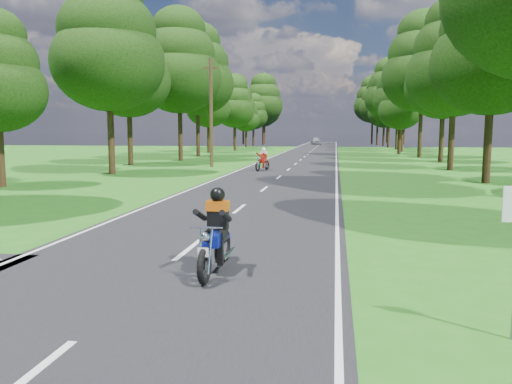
# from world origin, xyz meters

# --- Properties ---
(ground) EXTENTS (160.00, 160.00, 0.00)m
(ground) POSITION_xyz_m (0.00, 0.00, 0.00)
(ground) COLOR #215D15
(ground) RESTS_ON ground
(main_road) EXTENTS (7.00, 140.00, 0.02)m
(main_road) POSITION_xyz_m (0.00, 50.00, 0.01)
(main_road) COLOR black
(main_road) RESTS_ON ground
(road_markings) EXTENTS (7.40, 140.00, 0.01)m
(road_markings) POSITION_xyz_m (-0.14, 48.13, 0.02)
(road_markings) COLOR silver
(road_markings) RESTS_ON main_road
(treeline) EXTENTS (40.00, 115.35, 14.78)m
(treeline) POSITION_xyz_m (1.43, 60.06, 8.25)
(treeline) COLOR black
(treeline) RESTS_ON ground
(telegraph_pole) EXTENTS (1.20, 0.26, 8.00)m
(telegraph_pole) POSITION_xyz_m (-6.00, 28.00, 4.07)
(telegraph_pole) COLOR #382616
(telegraph_pole) RESTS_ON ground
(rider_near_blue) EXTENTS (0.64, 1.90, 1.58)m
(rider_near_blue) POSITION_xyz_m (1.02, 0.36, 0.81)
(rider_near_blue) COLOR #0D1992
(rider_near_blue) RESTS_ON main_road
(rider_far_red) EXTENTS (1.09, 1.97, 1.56)m
(rider_far_red) POSITION_xyz_m (-1.66, 24.84, 0.80)
(rider_far_red) COLOR #A1130C
(rider_far_red) RESTS_ON main_road
(distant_car) EXTENTS (2.49, 4.57, 1.47)m
(distant_car) POSITION_xyz_m (-0.78, 94.59, 0.76)
(distant_car) COLOR #B2B5BA
(distant_car) RESTS_ON main_road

